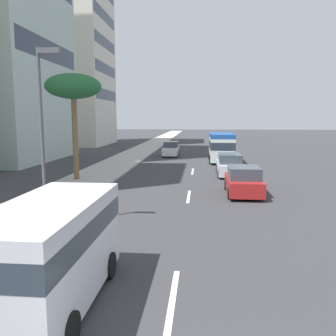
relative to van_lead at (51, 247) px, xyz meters
name	(u,v)px	position (x,y,z in m)	size (l,w,h in m)	color
ground_plane	(194,162)	(27.44, -2.82, -1.42)	(198.00, 198.00, 0.00)	#38383A
sidewalk_right	(123,161)	(27.44, 4.40, -1.35)	(162.00, 3.89, 0.15)	#B2ADA3
lane_stripe_near	(173,299)	(0.47, -2.82, -1.42)	(3.20, 0.16, 0.01)	silver
lane_stripe_mid	(189,196)	(11.90, -2.82, -1.42)	(3.20, 0.16, 0.01)	silver
lane_stripe_far	(193,171)	(21.32, -2.82, -1.42)	(3.20, 0.16, 0.01)	silver
van_lead	(51,247)	(0.00, 0.00, 0.00)	(5.04, 2.18, 2.49)	silver
car_second	(243,181)	(12.70, -5.94, -0.64)	(4.10, 1.93, 1.66)	#A51E1E
car_third	(171,149)	(33.03, -0.04, -0.63)	(4.19, 1.79, 1.68)	white
car_fourth	(229,165)	(19.65, -5.68, -0.63)	(4.61, 1.88, 1.67)	silver
minibus_fifth	(221,146)	(28.30, -5.53, 0.15)	(6.45, 2.44, 2.86)	silver
pedestrian_near_lamp	(76,166)	(16.37, 5.29, -0.37)	(0.39, 0.35, 1.65)	#4C8C66
palm_tree	(73,88)	(16.12, 5.20, 5.00)	(3.78, 3.78, 7.23)	brown
street_lamp	(44,117)	(5.99, 2.75, 3.02)	(0.24, 0.97, 6.98)	#4C4C51
office_tower_far	(67,39)	(49.03, 18.02, 15.34)	(12.84, 12.59, 33.52)	silver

